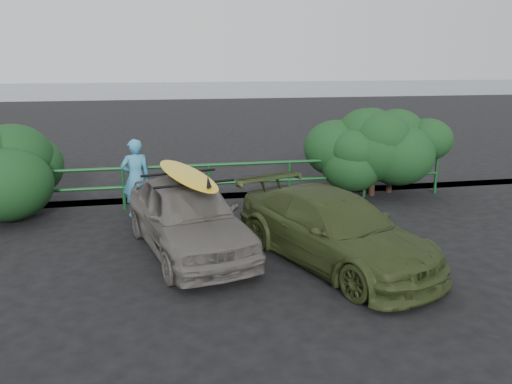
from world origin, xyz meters
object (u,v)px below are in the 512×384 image
Objects in this scene: man at (136,178)px; olive_vehicle at (334,229)px; guardrail at (167,187)px; sedan at (188,215)px; surfboard at (186,174)px.

olive_vehicle is at bearing 123.75° from man.
guardrail is at bearing -155.13° from man.
man is at bearing -144.01° from guardrail.
sedan is (0.32, -2.90, 0.16)m from guardrail.
man reaches higher than guardrail.
man is (-0.68, -0.49, 0.36)m from guardrail.
olive_vehicle is at bearing -36.71° from sedan.
sedan is at bearing -13.60° from surfboard.
surfboard is (0.32, -2.90, 0.93)m from guardrail.
sedan is at bearing -83.79° from guardrail.
surfboard reaches higher than guardrail.
sedan is 2.64m from olive_vehicle.
olive_vehicle is 1.44× the size of surfboard.
surfboard is at bearing 101.36° from man.
guardrail is 3.06m from surfboard.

